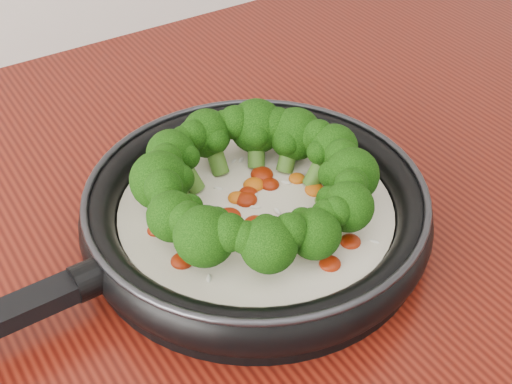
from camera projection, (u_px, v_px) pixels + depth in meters
skillet at (253, 205)px, 0.63m from camera, size 0.49×0.32×0.09m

